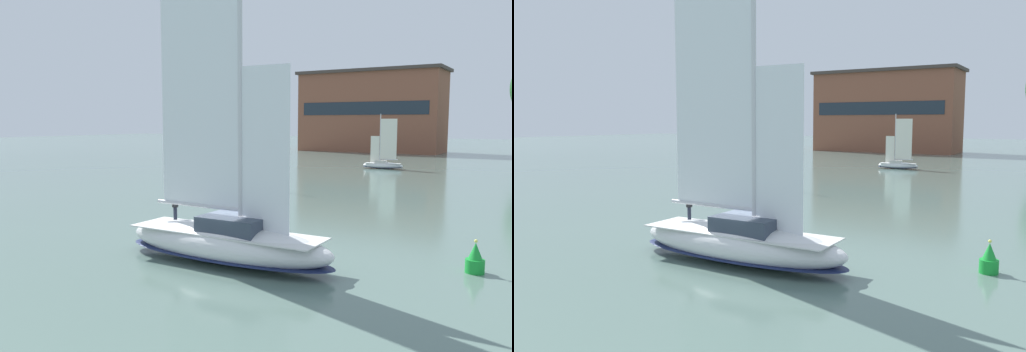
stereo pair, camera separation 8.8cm
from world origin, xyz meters
TOP-DOWN VIEW (x-y plane):
  - ground_plane at (0.00, 0.00)m, footprint 400.00×400.00m
  - waterfront_building at (-24.47, 95.10)m, footprint 33.62×13.58m
  - sailboat_main at (0.02, 0.00)m, footprint 11.89×3.45m
  - sailboat_moored_near_marina at (-8.56, 53.40)m, footprint 6.10×2.27m
  - sailboat_moored_mid_channel at (-15.93, 25.18)m, footprint 5.11×7.69m
  - channel_buoy at (11.02, 4.67)m, footprint 0.87×0.87m

SIDE VIEW (x-z plane):
  - ground_plane at x=0.00m, z-range 0.00..0.00m
  - channel_buoy at x=11.02m, z-range -0.18..1.43m
  - sailboat_moored_mid_channel at x=-15.93m, z-range -4.47..5.87m
  - sailboat_moored_near_marina at x=-8.56m, z-range -3.39..4.82m
  - sailboat_main at x=0.02m, z-range -6.88..9.39m
  - waterfront_building at x=-24.47m, z-range 0.05..18.97m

